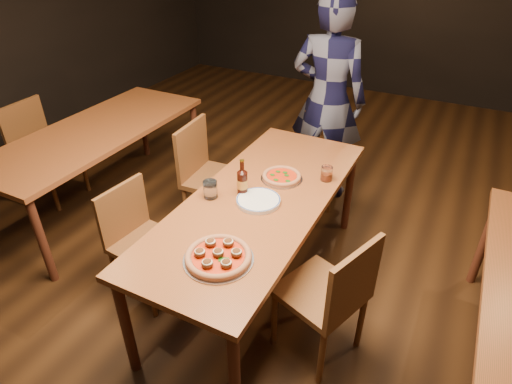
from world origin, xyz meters
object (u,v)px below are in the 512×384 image
at_px(table_left, 96,137).
at_px(water_glass, 210,189).
at_px(chair_main_sw, 216,178).
at_px(pizza_meatball, 218,256).
at_px(table_main, 260,207).
at_px(beer_bottle, 242,183).
at_px(chair_nbr_left, 47,151).
at_px(plate_stack, 258,201).
at_px(amber_glass, 327,174).
at_px(chair_main_nw, 147,244).
at_px(chair_main_e, 321,291).
at_px(pizza_margherita, 282,177).
at_px(chair_end, 318,160).
at_px(diner, 328,100).

height_order(table_left, water_glass, water_glass).
height_order(chair_main_sw, pizza_meatball, chair_main_sw).
distance_m(table_main, pizza_meatball, 0.63).
distance_m(table_main, beer_bottle, 0.20).
xyz_separation_m(chair_nbr_left, plate_stack, (2.25, -0.24, 0.29)).
bearing_deg(chair_nbr_left, amber_glass, -87.41).
height_order(chair_nbr_left, pizza_meatball, chair_nbr_left).
xyz_separation_m(chair_main_nw, chair_nbr_left, (-1.60, 0.57, 0.05)).
distance_m(chair_nbr_left, water_glass, 2.01).
distance_m(table_main, chair_main_nw, 0.79).
xyz_separation_m(table_main, chair_main_e, (0.54, -0.30, -0.22)).
bearing_deg(table_left, table_main, -10.01).
relative_size(table_main, plate_stack, 7.29).
bearing_deg(amber_glass, beer_bottle, -134.95).
bearing_deg(plate_stack, pizza_margherita, 88.20).
bearing_deg(water_glass, beer_bottle, 35.74).
bearing_deg(chair_main_e, beer_bottle, -93.82).
bearing_deg(beer_bottle, pizza_margherita, 63.78).
distance_m(pizza_margherita, beer_bottle, 0.33).
relative_size(pizza_margherita, plate_stack, 1.03).
relative_size(chair_end, pizza_meatball, 2.27).
height_order(chair_nbr_left, diner, diner).
bearing_deg(amber_glass, table_left, -177.14).
relative_size(table_left, pizza_meatball, 5.46).
xyz_separation_m(table_left, chair_nbr_left, (-0.54, -0.12, -0.21)).
bearing_deg(pizza_margherita, chair_main_e, -48.31).
xyz_separation_m(chair_main_nw, amber_glass, (0.94, 0.79, 0.38)).
height_order(table_left, diner, diner).
xyz_separation_m(table_left, water_glass, (1.42, -0.43, 0.13)).
height_order(pizza_margherita, amber_glass, amber_glass).
bearing_deg(table_left, plate_stack, -11.63).
bearing_deg(table_left, pizza_margherita, -0.85).
bearing_deg(table_main, water_glass, -154.40).
distance_m(chair_main_nw, pizza_margherita, 1.00).
distance_m(chair_main_e, plate_stack, 0.66).
height_order(chair_main_e, chair_end, chair_main_e).
distance_m(chair_main_nw, chair_main_e, 1.18).
bearing_deg(diner, chair_end, 94.29).
distance_m(table_left, amber_glass, 2.01).
bearing_deg(chair_end, chair_main_sw, -132.80).
xyz_separation_m(chair_main_sw, chair_end, (0.58, 0.78, -0.06)).
bearing_deg(pizza_meatball, chair_main_sw, 122.79).
relative_size(pizza_meatball, plate_stack, 1.33).
bearing_deg(beer_bottle, table_main, 7.56).
xyz_separation_m(table_main, amber_glass, (0.30, 0.40, 0.12)).
bearing_deg(plate_stack, table_left, 168.37).
bearing_deg(pizza_meatball, diner, 93.84).
bearing_deg(beer_bottle, chair_end, 86.64).
distance_m(table_main, chair_end, 1.27).
bearing_deg(table_main, pizza_margherita, 84.10).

